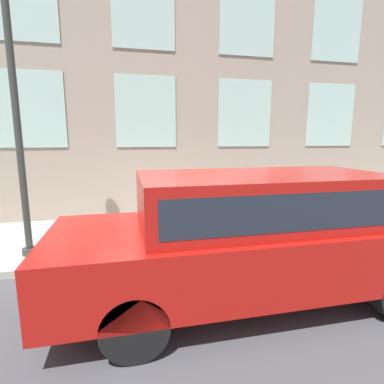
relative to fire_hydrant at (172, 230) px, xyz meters
The scene contains 7 objects.
ground_plane 0.72m from the fire_hydrant, 154.38° to the left, with size 80.00×80.00×0.00m, color #47474C.
sidewalk 1.19m from the fire_hydrant, 11.89° to the left, with size 3.15×60.00×0.13m.
building_facade 5.12m from the fire_hydrant, ahead, with size 0.33×40.00×9.50m.
fire_hydrant is the anchor object (origin of this frame).
person 1.01m from the fire_hydrant, 70.03° to the right, with size 0.28×0.19×1.18m.
parked_truck_red_near 2.16m from the fire_hydrant, 155.45° to the right, with size 1.90×5.25×1.78m.
street_lamp 4.08m from the fire_hydrant, 84.53° to the left, with size 0.36×0.36×5.61m.
Camera 1 is at (-5.06, 0.62, 2.24)m, focal length 28.00 mm.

